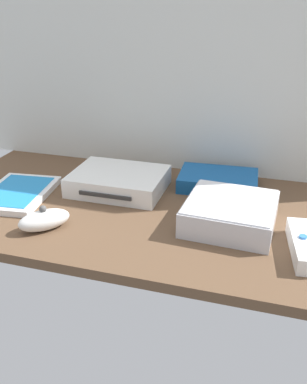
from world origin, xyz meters
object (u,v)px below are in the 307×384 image
Objects in this scene: mini_computer at (230,213)px; network_router at (218,181)px; remote_wand at (302,245)px; game_console at (119,181)px; remote_nunchuk at (44,220)px; game_case at (17,193)px.

mini_computer is 18.04cm from network_router.
network_router is 1.23× the size of remote_wand.
remote_nunchuk reaches higher than game_console.
game_case is 61.22cm from remote_wand.
mini_computer is 1.18× the size of remote_wand.
game_case is 17.70cm from remote_nunchuk.
remote_nunchuk is at bearing -108.41° from game_console.
remote_wand is (13.39, -6.32, -1.13)cm from mini_computer.
mini_computer reaches higher than game_console.
remote_nunchuk is (13.48, -11.40, 1.28)cm from game_case.
game_case is at bearing -175.83° from remote_nunchuk.
mini_computer is (26.88, -9.30, 0.44)cm from game_console.
network_router is at bearing 16.30° from game_case.
remote_nunchuk reaches higher than remote_wand.
remote_nunchuk is at bearing -138.23° from network_router.
remote_wand is at bearing -55.52° from network_router.
remote_nunchuk is (-7.20, -21.27, -0.16)cm from game_console.
game_case is 1.35× the size of remote_wand.
game_console reaches higher than game_case.
network_router is at bearing 106.16° from mini_computer.
remote_wand reaches higher than game_case.
remote_wand is at bearing -20.92° from game_console.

